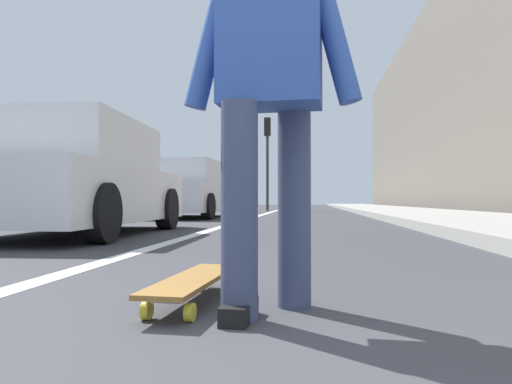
# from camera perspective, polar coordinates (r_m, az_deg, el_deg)

# --- Properties ---
(ground_plane) EXTENTS (80.00, 80.00, 0.00)m
(ground_plane) POSITION_cam_1_polar(r_m,az_deg,el_deg) (10.92, 5.12, -3.39)
(ground_plane) COLOR #38383D
(lane_stripe_white) EXTENTS (52.00, 0.16, 0.01)m
(lane_stripe_white) POSITION_cam_1_polar(r_m,az_deg,el_deg) (20.96, 2.50, -2.25)
(lane_stripe_white) COLOR silver
(lane_stripe_white) RESTS_ON ground
(sidewalk_curb) EXTENTS (52.00, 3.20, 0.15)m
(sidewalk_curb) POSITION_cam_1_polar(r_m,az_deg,el_deg) (19.17, 16.08, -2.12)
(sidewalk_curb) COLOR #9E9B93
(sidewalk_curb) RESTS_ON ground
(building_facade) EXTENTS (40.00, 1.20, 10.00)m
(building_facade) POSITION_cam_1_polar(r_m,az_deg,el_deg) (24.15, 21.57, 9.90)
(building_facade) COLOR #71685C
(building_facade) RESTS_ON ground
(skateboard) EXTENTS (0.85, 0.26, 0.11)m
(skateboard) POSITION_cam_1_polar(r_m,az_deg,el_deg) (2.11, -7.57, -10.73)
(skateboard) COLOR yellow
(skateboard) RESTS_ON ground
(skater_person) EXTENTS (0.45, 0.72, 1.64)m
(skater_person) POSITION_cam_1_polar(r_m,az_deg,el_deg) (1.93, 1.63, 13.61)
(skater_person) COLOR #384260
(skater_person) RESTS_ON ground
(parked_car_near) EXTENTS (4.07, 2.09, 1.48)m
(parked_car_near) POSITION_cam_1_polar(r_m,az_deg,el_deg) (6.60, -21.18, 1.28)
(parked_car_near) COLOR silver
(parked_car_near) RESTS_ON ground
(parked_car_mid) EXTENTS (4.25, 2.10, 1.47)m
(parked_car_mid) POSITION_cam_1_polar(r_m,az_deg,el_deg) (12.53, -8.13, 0.14)
(parked_car_mid) COLOR silver
(parked_car_mid) RESTS_ON ground
(traffic_light) EXTENTS (0.33, 0.28, 4.13)m
(traffic_light) POSITION_cam_1_polar(r_m,az_deg,el_deg) (21.07, 1.39, 5.55)
(traffic_light) COLOR #2D2D2D
(traffic_light) RESTS_ON ground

